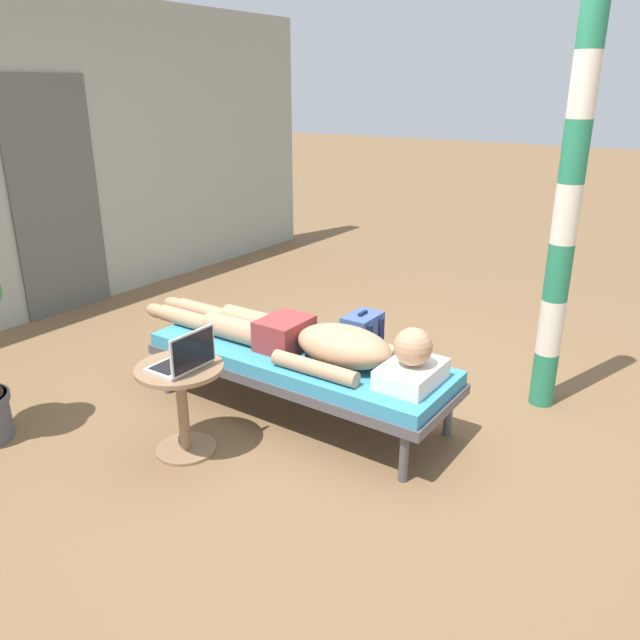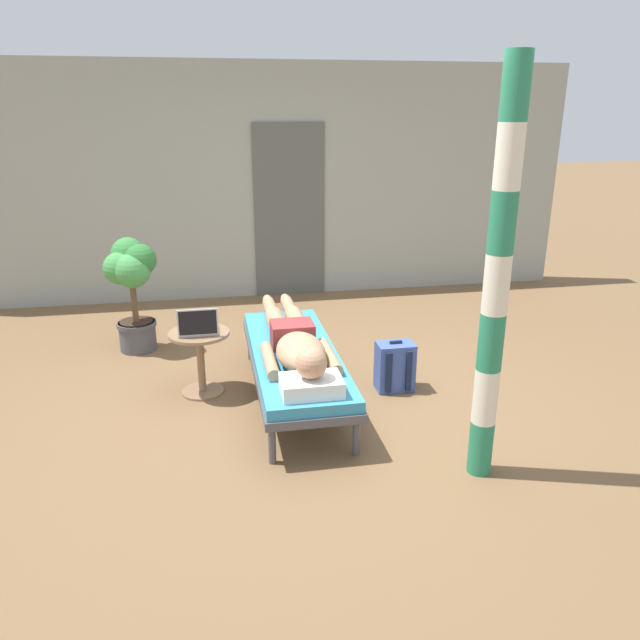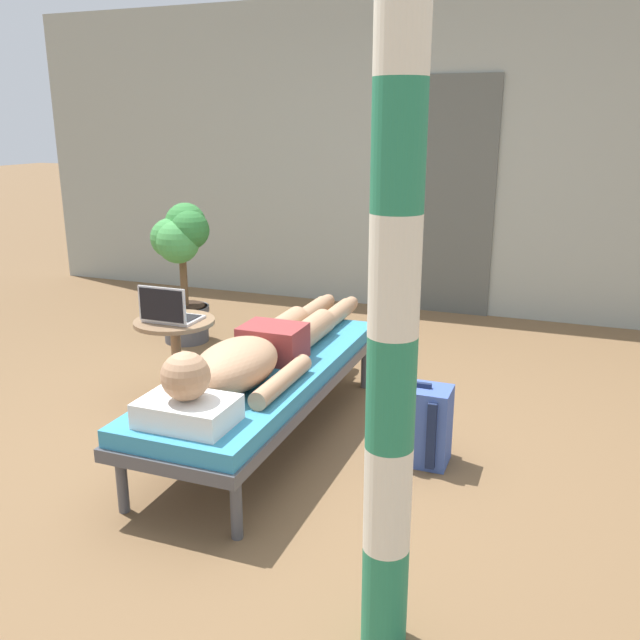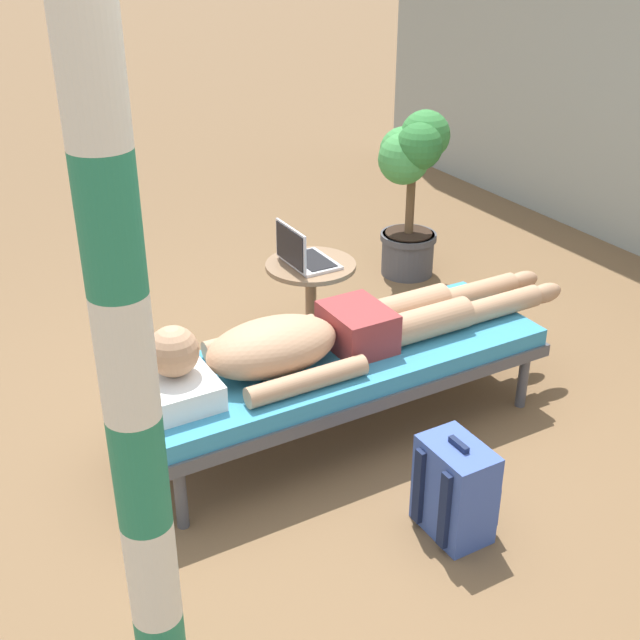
{
  "view_description": "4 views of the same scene",
  "coord_description": "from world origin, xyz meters",
  "views": [
    {
      "loc": [
        -2.93,
        -2.07,
        1.95
      ],
      "look_at": [
        -0.06,
        -0.08,
        0.64
      ],
      "focal_mm": 35.22,
      "sensor_mm": 36.0,
      "label": 1
    },
    {
      "loc": [
        -0.73,
        -4.3,
        2.2
      ],
      "look_at": [
        0.08,
        -0.03,
        0.68
      ],
      "focal_mm": 34.34,
      "sensor_mm": 36.0,
      "label": 2
    },
    {
      "loc": [
        1.36,
        -3.0,
        1.66
      ],
      "look_at": [
        0.11,
        0.26,
        0.63
      ],
      "focal_mm": 38.03,
      "sensor_mm": 36.0,
      "label": 3
    },
    {
      "loc": [
        2.7,
        -1.65,
        2.28
      ],
      "look_at": [
        -0.29,
        0.06,
        0.49
      ],
      "focal_mm": 46.87,
      "sensor_mm": 36.0,
      "label": 4
    }
  ],
  "objects": [
    {
      "name": "porch_post",
      "position": [
        0.89,
        -1.18,
        1.24
      ],
      "size": [
        0.15,
        0.15,
        2.48
      ],
      "color": "#267F59",
      "rests_on": "ground"
    },
    {
      "name": "laptop",
      "position": [
        -0.83,
        0.26,
        0.58
      ],
      "size": [
        0.31,
        0.24,
        0.23
      ],
      "color": "silver",
      "rests_on": "side_table"
    },
    {
      "name": "backpack",
      "position": [
        0.72,
        0.09,
        0.2
      ],
      "size": [
        0.3,
        0.26,
        0.42
      ],
      "color": "#3F59A5",
      "rests_on": "ground"
    },
    {
      "name": "side_table",
      "position": [
        -0.83,
        0.31,
        0.36
      ],
      "size": [
        0.48,
        0.48,
        0.52
      ],
      "color": "#8C6B4C",
      "rests_on": "ground"
    },
    {
      "name": "person_reclining",
      "position": [
        -0.11,
        -0.04,
        0.52
      ],
      "size": [
        0.53,
        2.17,
        0.32
      ],
      "color": "white",
      "rests_on": "lounge_chair"
    },
    {
      "name": "lounge_chair",
      "position": [
        -0.11,
        0.05,
        0.35
      ],
      "size": [
        0.66,
        1.97,
        0.42
      ],
      "color": "#4C4C51",
      "rests_on": "ground"
    },
    {
      "name": "house_door_panel",
      "position": [
        0.26,
        2.93,
        1.02
      ],
      "size": [
        0.84,
        0.03,
        2.04
      ],
      "primitive_type": "cube",
      "color": "#545651",
      "rests_on": "ground"
    },
    {
      "name": "ground_plane",
      "position": [
        0.0,
        0.0,
        0.0
      ],
      "size": [
        40.0,
        40.0,
        0.0
      ],
      "primitive_type": "plane",
      "color": "brown"
    },
    {
      "name": "house_wall_back",
      "position": [
        -0.11,
        3.04,
        1.35
      ],
      "size": [
        7.6,
        0.2,
        2.7
      ],
      "primitive_type": "cube",
      "color": "#999E93",
      "rests_on": "ground"
    }
  ]
}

